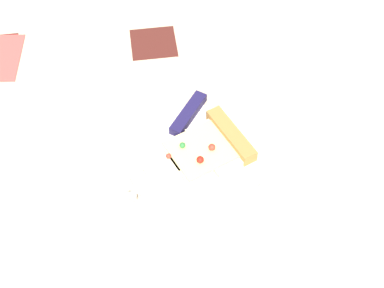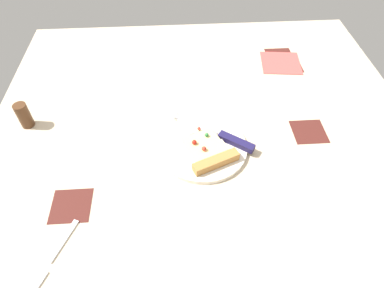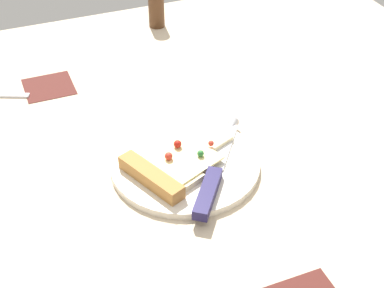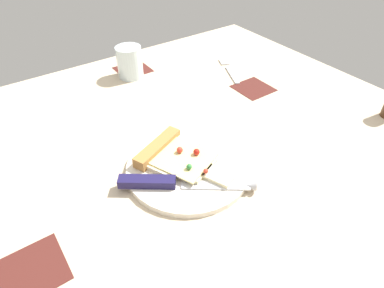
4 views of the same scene
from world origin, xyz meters
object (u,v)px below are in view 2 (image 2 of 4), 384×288
Objects in this scene: knife at (221,135)px; pepper_shaker at (24,115)px; fork at (53,255)px; pizza_slice at (207,150)px; napkin at (281,63)px; plate at (203,147)px.

pepper_shaker is at bearing 116.45° from knife.
knife reaches higher than fork.
pepper_shaker reaches higher than fork.
fork is (24.73, -33.90, -1.54)cm from pizza_slice.
pepper_shaker reaches higher than napkin.
plate reaches higher than napkin.
pepper_shaker is at bearing -72.27° from napkin.
plate is 2.93cm from pizza_slice.
knife is 42.37cm from napkin.
plate is 1.22× the size of pizza_slice.
knife is (-2.76, 5.05, 1.18)cm from plate.
pepper_shaker is (-14.43, -48.94, 1.72)cm from pizza_slice.
napkin is at bearing -110.68° from fork.
fork is 1.13× the size of napkin.
fork reaches higher than napkin.
pizza_slice is 41.98cm from fork.
pizza_slice is (2.40, 0.99, 1.37)cm from plate.
plate reaches higher than fork.
fork is (27.12, -32.91, -0.17)cm from plate.
pepper_shaker reaches higher than knife.
pizza_slice is at bearing 22.37° from plate.
pizza_slice is 6.57cm from knife.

